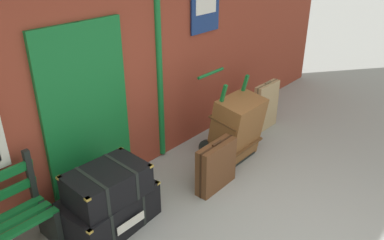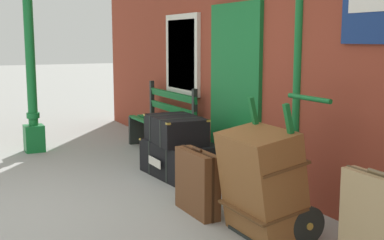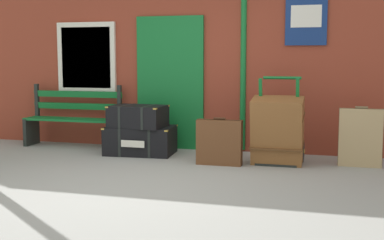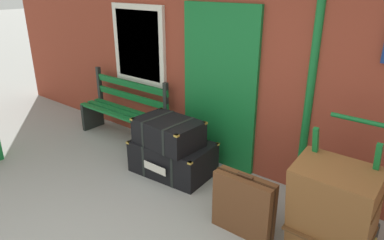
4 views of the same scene
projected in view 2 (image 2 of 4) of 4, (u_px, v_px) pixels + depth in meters
name	position (u px, v px, depth m)	size (l,w,h in m)	color
ground_plane	(40.00, 215.00, 4.88)	(60.00, 60.00, 0.00)	gray
brick_facade	(266.00, 46.00, 5.80)	(10.40, 0.35, 3.20)	brown
lamp_post	(31.00, 78.00, 7.47)	(0.28, 0.28, 2.91)	#146B2D
platform_bench	(163.00, 123.00, 7.52)	(1.60, 0.43, 1.01)	#146B2D
steamer_trunk_base	(180.00, 159.00, 6.27)	(1.06, 0.73, 0.43)	black
steamer_trunk_middle	(176.00, 130.00, 6.19)	(0.83, 0.58, 0.33)	black
porters_trolley	(278.00, 203.00, 4.40)	(0.71, 0.65, 1.19)	black
large_brown_trunk	(262.00, 183.00, 4.29)	(0.70, 0.57, 0.94)	brown
suitcase_caramel	(197.00, 183.00, 4.88)	(0.63, 0.18, 0.65)	brown
suitcase_brown	(374.00, 231.00, 3.42)	(0.57, 0.13, 0.82)	tan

